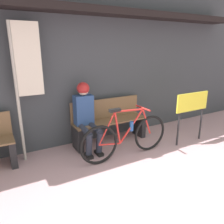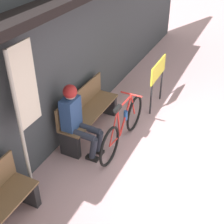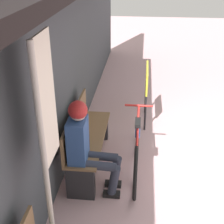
% 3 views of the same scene
% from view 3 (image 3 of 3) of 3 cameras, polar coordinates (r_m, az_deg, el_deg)
% --- Properties ---
extents(storefront_wall, '(12.00, 0.56, 3.20)m').
position_cam_3_polar(storefront_wall, '(3.93, -10.34, 9.98)').
color(storefront_wall, '#3D4247').
rests_on(storefront_wall, ground_plane).
extents(park_bench_near, '(1.53, 0.42, 0.88)m').
position_cam_3_polar(park_bench_near, '(4.48, -4.77, -5.11)').
color(park_bench_near, brown).
rests_on(park_bench_near, ground_plane).
extents(bicycle, '(1.74, 0.40, 0.92)m').
position_cam_3_polar(bicycle, '(4.39, 4.59, -6.40)').
color(bicycle, black).
rests_on(bicycle, ground_plane).
extents(person_seated, '(0.34, 0.65, 1.28)m').
position_cam_3_polar(person_seated, '(3.83, -4.74, -5.49)').
color(person_seated, '#2D3342').
rests_on(person_seated, ground_plane).
extents(banner_pole, '(0.45, 0.05, 2.27)m').
position_cam_3_polar(banner_pole, '(2.68, -11.90, -2.95)').
color(banner_pole, '#B7B2A8').
rests_on(banner_pole, ground_plane).
extents(signboard, '(0.81, 0.04, 1.03)m').
position_cam_3_polar(signboard, '(5.51, 6.36, 5.43)').
color(signboard, '#232326').
rests_on(signboard, ground_plane).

